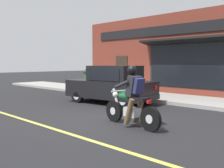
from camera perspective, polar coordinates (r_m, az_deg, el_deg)
ground_plane at (r=7.98m, az=-1.26°, el=-7.57°), size 80.00×80.00×0.00m
sidewalk_curb at (r=13.54m, az=4.62°, el=-2.25°), size 2.60×22.00×0.14m
lane_stripe at (r=9.46m, az=-22.35°, el=-5.96°), size 0.12×19.80×0.01m
storefront_building at (r=13.93m, az=12.93°, el=6.24°), size 1.25×11.74×4.20m
motorcycle_with_rider at (r=6.95m, az=4.30°, el=-3.72°), size 0.62×2.02×1.62m
car_hatchback at (r=10.88m, az=-0.12°, el=-0.23°), size 2.02×3.93×1.57m
trash_bin at (r=16.20m, az=-5.26°, el=0.88°), size 0.56×0.56×0.98m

